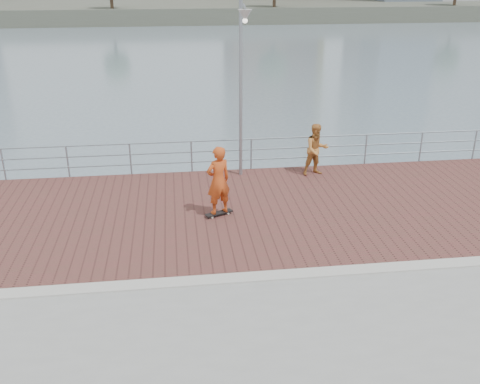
{
  "coord_description": "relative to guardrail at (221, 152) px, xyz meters",
  "views": [
    {
      "loc": [
        -1.57,
        -10.3,
        6.57
      ],
      "look_at": [
        0.0,
        2.0,
        1.3
      ],
      "focal_mm": 40.0,
      "sensor_mm": 36.0,
      "label": 1
    }
  ],
  "objects": [
    {
      "name": "street_lamp",
      "position": [
        0.6,
        -0.92,
        3.37
      ],
      "size": [
        0.42,
        1.21,
        5.71
      ],
      "color": "gray",
      "rests_on": "brick_lane"
    },
    {
      "name": "curb",
      "position": [
        -0.0,
        -7.0,
        -0.66
      ],
      "size": [
        40.0,
        0.4,
        0.06
      ],
      "primitive_type": "cube",
      "color": "#B7B5AD",
      "rests_on": "seawall"
    },
    {
      "name": "brick_lane",
      "position": [
        -0.0,
        -3.4,
        -0.68
      ],
      "size": [
        40.0,
        6.8,
        0.02
      ],
      "primitive_type": "cube",
      "color": "brown",
      "rests_on": "seawall"
    },
    {
      "name": "skateboarder",
      "position": [
        -0.43,
        -3.62,
        0.4
      ],
      "size": [
        0.85,
        0.72,
        1.97
      ],
      "primitive_type": "imported",
      "rotation": [
        0.0,
        0.0,
        3.55
      ],
      "color": "#C94A1A",
      "rests_on": "skateboard"
    },
    {
      "name": "guardrail",
      "position": [
        0.0,
        0.0,
        0.0
      ],
      "size": [
        39.06,
        0.06,
        1.13
      ],
      "color": "#8C9EA8",
      "rests_on": "brick_lane"
    },
    {
      "name": "water",
      "position": [
        -0.0,
        -7.0,
        -2.69
      ],
      "size": [
        400.0,
        400.0,
        0.0
      ],
      "primitive_type": "plane",
      "color": "slate",
      "rests_on": "ground"
    },
    {
      "name": "bystander",
      "position": [
        3.11,
        -0.8,
        0.21
      ],
      "size": [
        0.96,
        0.82,
        1.76
      ],
      "primitive_type": "imported",
      "rotation": [
        0.0,
        0.0,
        0.19
      ],
      "color": "#C17B38",
      "rests_on": "brick_lane"
    },
    {
      "name": "skateboard",
      "position": [
        -0.43,
        -3.62,
        -0.6
      ],
      "size": [
        0.82,
        0.51,
        0.09
      ],
      "rotation": [
        0.0,
        0.0,
        0.41
      ],
      "color": "black",
      "rests_on": "brick_lane"
    }
  ]
}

